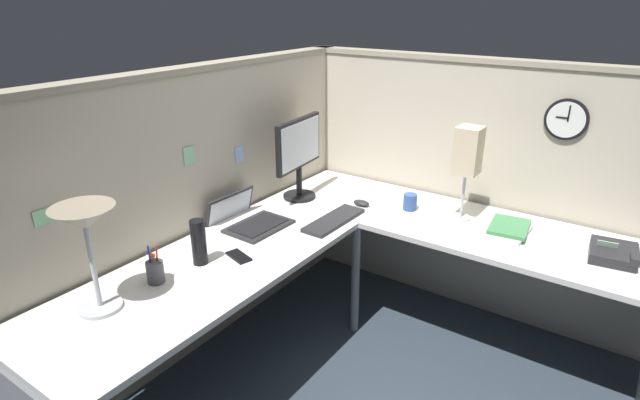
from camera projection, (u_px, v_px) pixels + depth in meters
name	position (u px, v px, depth m)	size (l,w,h in m)	color
ground_plane	(363.00, 353.00, 2.90)	(6.80, 6.80, 0.00)	#2D3842
cubicle_wall_back	(198.00, 213.00, 2.79)	(2.57, 0.12, 1.58)	#B7AD99
cubicle_wall_right	(475.00, 189.00, 3.13)	(0.12, 2.37, 1.58)	#B7AD99
desk	(361.00, 269.00, 2.53)	(2.35, 2.15, 0.73)	silver
monitor	(299.00, 152.00, 3.05)	(0.46, 0.20, 0.50)	black
laptop	(246.00, 219.00, 2.80)	(0.35, 0.39, 0.22)	#232326
keyboard	(334.00, 220.00, 2.82)	(0.43, 0.14, 0.02)	#232326
computer_mouse	(361.00, 203.00, 3.04)	(0.06, 0.10, 0.03)	#232326
desk_lamp_dome	(85.00, 227.00, 1.91)	(0.24, 0.24, 0.44)	#B7BABF
pen_cup	(155.00, 272.00, 2.21)	(0.08, 0.08, 0.18)	#4C4C51
cell_phone	(239.00, 256.00, 2.44)	(0.07, 0.14, 0.01)	black
thermos_flask	(199.00, 242.00, 2.35)	(0.07, 0.07, 0.22)	black
office_phone	(615.00, 254.00, 2.39)	(0.21, 0.23, 0.11)	#232326
book_stack	(507.00, 229.00, 2.69)	(0.30, 0.23, 0.04)	silver
desk_lamp_paper	(468.00, 153.00, 2.72)	(0.13, 0.13, 0.53)	#B7BABF
coffee_mug	(410.00, 202.00, 2.97)	(0.08, 0.08, 0.10)	#2D4C8C
wall_clock	(566.00, 119.00, 2.66)	(0.04, 0.22, 0.22)	black
pinned_note_leftmost	(239.00, 154.00, 2.88)	(0.07, 0.00, 0.09)	#99B7E5
pinned_note_middle	(189.00, 156.00, 2.57)	(0.07, 0.00, 0.09)	#8CCC99
pinned_note_rightmost	(44.00, 217.00, 2.01)	(0.08, 0.00, 0.07)	#8CCC99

